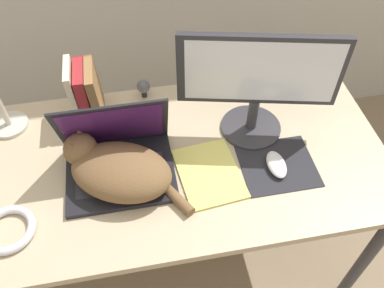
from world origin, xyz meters
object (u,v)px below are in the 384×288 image
(webcam, at_px, (143,87))
(laptop, at_px, (118,159))
(book_row, at_px, (85,92))
(cable_coil, at_px, (8,230))
(cat, at_px, (117,169))
(external_monitor, at_px, (258,82))
(notepad, at_px, (209,173))
(computer_mouse, at_px, (276,164))

(webcam, bearing_deg, laptop, -109.06)
(webcam, bearing_deg, book_row, -165.04)
(laptop, height_order, cable_coil, laptop)
(webcam, bearing_deg, cat, -107.48)
(laptop, height_order, book_row, laptop)
(laptop, bearing_deg, external_monitor, 11.47)
(cat, bearing_deg, notepad, -4.32)
(computer_mouse, relative_size, notepad, 0.42)
(external_monitor, distance_m, cable_coil, 0.87)
(laptop, relative_size, external_monitor, 0.68)
(book_row, distance_m, cable_coil, 0.52)
(cable_coil, height_order, notepad, cable_coil)
(external_monitor, xyz_separation_m, computer_mouse, (0.03, -0.18, -0.20))
(cable_coil, bearing_deg, computer_mouse, 5.72)
(laptop, xyz_separation_m, book_row, (-0.09, 0.28, 0.05))
(external_monitor, xyz_separation_m, book_row, (-0.56, 0.18, -0.11))
(computer_mouse, height_order, cable_coil, computer_mouse)
(webcam, bearing_deg, notepad, -67.72)
(external_monitor, relative_size, notepad, 1.88)
(cat, bearing_deg, computer_mouse, -4.10)
(cat, xyz_separation_m, computer_mouse, (0.51, -0.04, -0.05))
(laptop, relative_size, book_row, 1.56)
(computer_mouse, height_order, book_row, book_row)
(cat, height_order, book_row, book_row)
(book_row, relative_size, cable_coil, 1.37)
(laptop, relative_size, cable_coil, 2.14)
(cable_coil, xyz_separation_m, webcam, (0.45, 0.50, 0.03))
(cable_coil, xyz_separation_m, notepad, (0.62, 0.10, -0.01))
(external_monitor, bearing_deg, webcam, 146.20)
(cable_coil, bearing_deg, cat, 20.12)
(cat, relative_size, webcam, 5.24)
(book_row, bearing_deg, computer_mouse, -31.76)
(external_monitor, distance_m, webcam, 0.46)
(external_monitor, xyz_separation_m, webcam, (-0.35, 0.24, -0.17))
(book_row, xyz_separation_m, cable_coil, (-0.24, -0.45, -0.09))
(cable_coil, bearing_deg, webcam, 48.34)
(computer_mouse, bearing_deg, book_row, 148.24)
(computer_mouse, distance_m, book_row, 0.70)
(notepad, relative_size, webcam, 3.59)
(cable_coil, relative_size, webcam, 2.15)
(notepad, height_order, webcam, webcam)
(cat, bearing_deg, laptop, 83.05)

